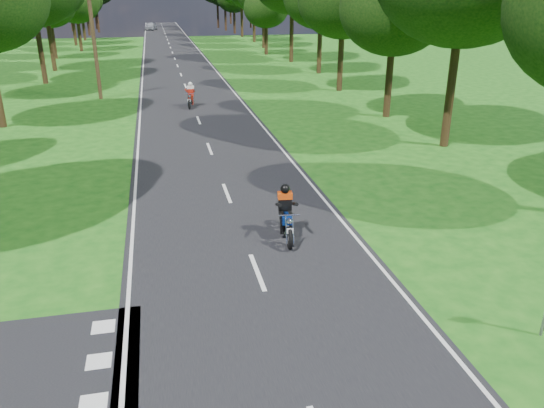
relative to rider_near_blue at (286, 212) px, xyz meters
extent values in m
plane|color=#165313|center=(-1.25, -3.95, -0.83)|extent=(160.00, 160.00, 0.00)
cube|color=black|center=(-1.25, 46.05, -0.82)|extent=(7.00, 140.00, 0.02)
cube|color=silver|center=(-1.25, -1.95, -0.80)|extent=(0.12, 2.00, 0.01)
cube|color=silver|center=(-1.25, 4.05, -0.80)|extent=(0.12, 2.00, 0.01)
cube|color=silver|center=(-1.25, 10.05, -0.80)|extent=(0.12, 2.00, 0.01)
cube|color=silver|center=(-1.25, 16.05, -0.80)|extent=(0.12, 2.00, 0.01)
cube|color=silver|center=(-1.25, 22.05, -0.80)|extent=(0.12, 2.00, 0.01)
cube|color=silver|center=(-1.25, 28.05, -0.80)|extent=(0.12, 2.00, 0.01)
cube|color=silver|center=(-1.25, 34.05, -0.80)|extent=(0.12, 2.00, 0.01)
cube|color=silver|center=(-1.25, 40.05, -0.80)|extent=(0.12, 2.00, 0.01)
cube|color=silver|center=(-1.25, 46.05, -0.80)|extent=(0.12, 2.00, 0.01)
cube|color=silver|center=(-1.25, 52.05, -0.80)|extent=(0.12, 2.00, 0.01)
cube|color=silver|center=(-1.25, 58.05, -0.80)|extent=(0.12, 2.00, 0.01)
cube|color=silver|center=(-1.25, 64.05, -0.80)|extent=(0.12, 2.00, 0.01)
cube|color=silver|center=(-1.25, 70.05, -0.80)|extent=(0.12, 2.00, 0.01)
cube|color=silver|center=(-1.25, 76.05, -0.80)|extent=(0.12, 2.00, 0.01)
cube|color=silver|center=(-1.25, 82.05, -0.80)|extent=(0.12, 2.00, 0.01)
cube|color=silver|center=(-1.25, 88.05, -0.80)|extent=(0.12, 2.00, 0.01)
cube|color=silver|center=(-1.25, 94.05, -0.80)|extent=(0.12, 2.00, 0.01)
cube|color=silver|center=(-1.25, 100.05, -0.80)|extent=(0.12, 2.00, 0.01)
cube|color=silver|center=(-1.25, 106.05, -0.80)|extent=(0.12, 2.00, 0.01)
cube|color=silver|center=(-1.25, 112.05, -0.80)|extent=(0.12, 2.00, 0.01)
cube|color=silver|center=(-4.55, 46.05, -0.80)|extent=(0.10, 140.00, 0.01)
cube|color=silver|center=(2.05, 46.05, -0.80)|extent=(0.10, 140.00, 0.01)
cube|color=silver|center=(-5.05, -6.05, -0.80)|extent=(0.50, 0.50, 0.01)
cube|color=silver|center=(-5.05, -4.85, -0.80)|extent=(0.50, 0.50, 0.01)
cube|color=silver|center=(-5.05, -3.65, -0.80)|extent=(0.50, 0.50, 0.01)
cylinder|color=black|center=(-12.07, 31.64, 1.33)|extent=(0.40, 0.40, 4.32)
cylinder|color=black|center=(-12.50, 39.14, 1.38)|extent=(0.40, 0.40, 4.40)
cylinder|color=black|center=(-13.85, 48.83, 0.77)|extent=(0.40, 0.40, 3.20)
ellipsoid|color=black|center=(-13.85, 48.83, 4.71)|extent=(5.60, 5.60, 4.76)
cylinder|color=black|center=(-11.99, 56.20, 0.78)|extent=(0.40, 0.40, 3.22)
ellipsoid|color=black|center=(-11.99, 56.20, 4.75)|extent=(5.64, 5.64, 4.79)
cylinder|color=black|center=(-13.54, 63.96, 0.98)|extent=(0.40, 0.40, 3.61)
cylinder|color=black|center=(-13.18, 71.79, 0.51)|extent=(0.40, 0.40, 2.67)
ellipsoid|color=black|center=(-13.18, 71.79, 3.79)|extent=(4.67, 4.67, 3.97)
cylinder|color=black|center=(-13.42, 80.95, 0.72)|extent=(0.40, 0.40, 3.09)
ellipsoid|color=black|center=(-13.42, 80.95, 4.52)|extent=(5.40, 5.40, 4.59)
cylinder|color=black|center=(-12.48, 87.46, 1.41)|extent=(0.40, 0.40, 4.48)
cylinder|color=black|center=(-13.52, 96.44, 1.22)|extent=(0.40, 0.40, 4.09)
cylinder|color=black|center=(9.82, 8.25, 1.45)|extent=(0.40, 0.40, 4.56)
cylinder|color=black|center=(9.68, 14.74, 0.92)|extent=(0.40, 0.40, 3.49)
ellipsoid|color=black|center=(9.68, 14.74, 5.22)|extent=(6.12, 6.12, 5.20)
cylinder|color=black|center=(9.82, 23.63, 1.02)|extent=(0.40, 0.40, 3.69)
cylinder|color=black|center=(10.93, 32.46, 1.05)|extent=(0.40, 0.40, 3.74)
cylinder|color=black|center=(10.47, 40.77, 1.50)|extent=(0.40, 0.40, 4.64)
cylinder|color=black|center=(9.30, 47.97, 0.63)|extent=(0.40, 0.40, 2.91)
ellipsoid|color=black|center=(9.30, 47.97, 4.21)|extent=(5.09, 5.09, 4.33)
cylinder|color=black|center=(10.52, 55.44, 1.11)|extent=(0.40, 0.40, 3.88)
cylinder|color=black|center=(10.85, 63.92, 1.26)|extent=(0.40, 0.40, 4.18)
cylinder|color=black|center=(10.56, 72.88, 1.49)|extent=(0.40, 0.40, 4.63)
cylinder|color=black|center=(10.44, 80.16, 0.85)|extent=(0.40, 0.40, 3.36)
cylinder|color=black|center=(9.89, 87.39, 1.22)|extent=(0.40, 0.40, 4.09)
cylinder|color=black|center=(9.44, 95.15, 1.41)|extent=(0.40, 0.40, 4.48)
cylinder|color=black|center=(-15.25, 106.05, 1.09)|extent=(0.40, 0.40, 3.84)
cylinder|color=black|center=(13.75, 108.05, 1.25)|extent=(0.40, 0.40, 4.16)
cylinder|color=black|center=(-17.25, 91.05, 0.93)|extent=(0.40, 0.40, 3.52)
cylinder|color=black|center=(15.75, 94.05, 1.41)|extent=(0.40, 0.40, 4.48)
cylinder|color=#382616|center=(-7.25, 24.05, 3.17)|extent=(0.26, 0.26, 8.00)
imported|color=silver|center=(-3.49, 91.40, -0.09)|extent=(2.58, 4.45, 1.42)
camera|label=1|loc=(-3.48, -14.08, 6.13)|focal=35.00mm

